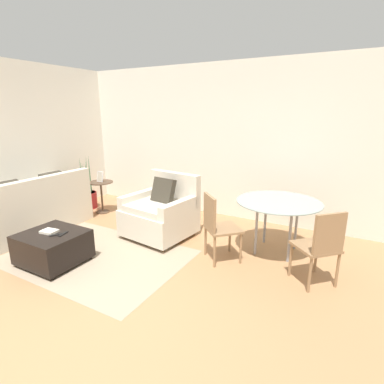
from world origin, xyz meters
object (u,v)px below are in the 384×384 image
Objects in this scene: couch at (29,213)px; tv_remote_primary at (55,235)px; dining_chair_near_left at (217,223)px; side_table at (101,191)px; ottoman at (53,246)px; potted_plant at (87,196)px; tv_remote_secondary at (63,234)px; picture_frame at (100,177)px; dining_table at (278,207)px; book_stack at (49,231)px; armchair at (161,213)px; dining_chair_near_right at (321,243)px.

couch reaches higher than tv_remote_primary.
side_table is at bearing 165.85° from dining_chair_near_left.
ottoman is at bearing -62.54° from side_table.
tv_remote_primary is 0.14× the size of potted_plant.
picture_frame is at bearing 122.12° from tv_remote_secondary.
potted_plant reaches higher than dining_table.
side_table is 0.54× the size of dining_table.
potted_plant is 0.94× the size of dining_table.
dining_table is (3.86, -0.13, 0.42)m from potted_plant.
picture_frame is (0.00, 0.00, 0.28)m from side_table.
couch is at bearing 158.14° from ottoman.
picture_frame is (0.48, -0.07, 0.48)m from potted_plant.
dining_chair_near_left reaches higher than tv_remote_primary.
potted_plant reaches higher than book_stack.
armchair is 1.17× the size of dining_chair_near_right.
book_stack is (1.22, -0.50, 0.11)m from couch.
tv_remote_secondary is (0.06, 0.07, 0.00)m from tv_remote_primary.
picture_frame is 0.23× the size of dining_chair_near_right.
tv_remote_secondary is at bearing -57.88° from picture_frame.
dining_table is (2.29, 1.68, 0.24)m from tv_remote_secondary.
dining_chair_near_left is at bearing -135.00° from dining_table.
book_stack is at bearing -166.66° from tv_remote_secondary.
armchair is 1.73m from picture_frame.
armchair is 0.98× the size of potted_plant.
couch is 1.49m from tv_remote_secondary.
tv_remote_secondary is (0.20, 0.05, -0.01)m from book_stack.
side_table is 3.39m from dining_table.
dining_chair_near_right reaches higher than ottoman.
tv_remote_secondary is 1.96m from dining_chair_near_left.
ottoman is at bearing -148.94° from dining_chair_near_left.
armchair is (1.97, 0.91, 0.06)m from couch.
tv_remote_primary is 0.13× the size of dining_table.
tv_remote_primary is 2.42m from potted_plant.
tv_remote_secondary is at bearing -57.88° from side_table.
dining_chair_near_right reaches higher than book_stack.
armchair is at bearing 163.92° from dining_chair_near_left.
potted_plant is at bearing 166.72° from dining_chair_near_left.
ottoman is 0.71× the size of potted_plant.
tv_remote_primary is at bearing -130.69° from tv_remote_secondary.
dining_chair_near_left is (3.08, 0.59, 0.20)m from couch.
ottoman is at bearing -116.93° from armchair.
couch reaches higher than tv_remote_secondary.
dining_chair_near_right is at bearing -7.67° from armchair.
book_stack is 0.14m from tv_remote_primary.
dining_chair_near_right is at bearing 19.60° from ottoman.
dining_chair_near_right is (4.01, -0.69, -0.20)m from picture_frame.
side_table is (-1.65, 0.38, 0.06)m from armchair.
ottoman is 2.08m from picture_frame.
dining_table is at bearing 10.20° from armchair.
potted_plant reaches higher than dining_chair_near_left.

